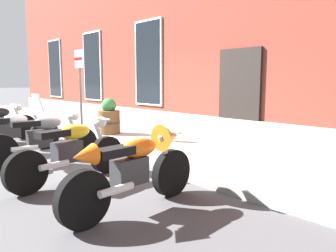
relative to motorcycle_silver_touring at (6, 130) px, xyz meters
name	(u,v)px	position (x,y,z in m)	size (l,w,h in m)	color
ground_plane	(100,155)	(1.36, 1.47, -0.54)	(140.00, 140.00, 0.00)	#424244
sidewalk	(149,144)	(1.36, 2.83, -0.47)	(29.01, 2.71, 0.12)	gray
motorcycle_silver_touring	(6,130)	(0.00, 0.00, 0.00)	(0.62, 2.14, 1.28)	black
motorcycle_grey_naked	(44,139)	(1.38, 0.26, -0.05)	(0.62, 2.14, 0.98)	black
motorcycle_yellow_naked	(71,152)	(2.74, 0.15, -0.05)	(0.63, 2.07, 0.98)	black
motorcycle_orange_sport	(138,165)	(4.29, 0.27, 0.02)	(0.62, 2.05, 1.02)	black
parking_sign	(80,80)	(-0.21, 1.88, 1.05)	(0.36, 0.07, 2.24)	#4C4C51
barrel_planter	(109,119)	(-0.25, 2.73, 0.00)	(0.62, 0.62, 0.98)	brown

